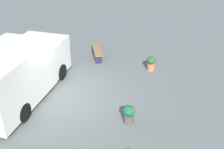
% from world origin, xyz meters
% --- Properties ---
extents(ground_plane, '(40.00, 40.00, 0.00)m').
position_xyz_m(ground_plane, '(0.00, 0.00, 0.00)').
color(ground_plane, slate).
extents(food_truck, '(4.04, 5.75, 2.25)m').
position_xyz_m(food_truck, '(1.78, 0.06, 1.08)').
color(food_truck, white).
rests_on(food_truck, ground_plane).
extents(planter_flowering_near, '(0.44, 0.44, 0.70)m').
position_xyz_m(planter_flowering_near, '(-2.51, 1.84, 0.38)').
color(planter_flowering_near, '#504D4A').
rests_on(planter_flowering_near, ground_plane).
extents(planter_flowering_far, '(0.44, 0.44, 0.71)m').
position_xyz_m(planter_flowering_far, '(-3.94, -2.07, 0.38)').
color(planter_flowering_far, '#C16D48').
rests_on(planter_flowering_far, ground_plane).
extents(plaza_bench, '(0.62, 1.75, 0.50)m').
position_xyz_m(plaza_bench, '(-1.33, -3.54, 0.38)').
color(plaza_bench, olive).
rests_on(plaza_bench, ground_plane).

